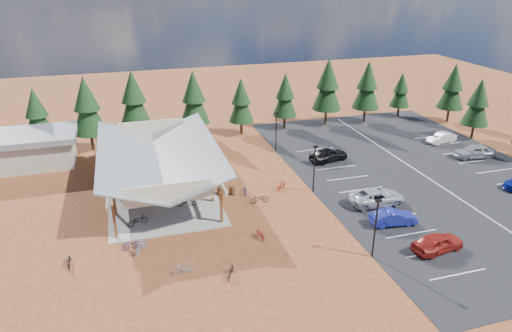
% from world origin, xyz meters
% --- Properties ---
extents(ground, '(140.00, 140.00, 0.00)m').
position_xyz_m(ground, '(0.00, 0.00, 0.00)').
color(ground, maroon).
rests_on(ground, ground).
extents(asphalt_lot, '(27.00, 44.00, 0.04)m').
position_xyz_m(asphalt_lot, '(18.50, 3.00, 0.02)').
color(asphalt_lot, black).
rests_on(asphalt_lot, ground).
extents(concrete_pad, '(10.60, 18.60, 0.10)m').
position_xyz_m(concrete_pad, '(-10.00, 7.00, 0.05)').
color(concrete_pad, gray).
rests_on(concrete_pad, ground).
extents(bike_pavilion, '(11.65, 19.40, 4.97)m').
position_xyz_m(bike_pavilion, '(-10.00, 7.00, 3.82)').
color(bike_pavilion, brown).
rests_on(bike_pavilion, concrete_pad).
extents(outbuilding, '(11.00, 7.00, 3.90)m').
position_xyz_m(outbuilding, '(-24.00, 18.00, 2.03)').
color(outbuilding, '#ADA593').
rests_on(outbuilding, ground).
extents(lamp_post_0, '(0.50, 0.25, 5.14)m').
position_xyz_m(lamp_post_0, '(5.00, -10.00, 2.98)').
color(lamp_post_0, black).
rests_on(lamp_post_0, ground).
extents(lamp_post_1, '(0.50, 0.25, 5.14)m').
position_xyz_m(lamp_post_1, '(5.00, 2.00, 2.98)').
color(lamp_post_1, black).
rests_on(lamp_post_1, ground).
extents(lamp_post_2, '(0.50, 0.25, 5.14)m').
position_xyz_m(lamp_post_2, '(5.00, 14.00, 2.98)').
color(lamp_post_2, black).
rests_on(lamp_post_2, ground).
extents(trash_bin_0, '(0.60, 0.60, 0.90)m').
position_xyz_m(trash_bin_0, '(-3.15, 3.80, 0.45)').
color(trash_bin_0, '#4A2F1A').
rests_on(trash_bin_0, ground).
extents(trash_bin_1, '(0.60, 0.60, 0.90)m').
position_xyz_m(trash_bin_1, '(-4.32, 4.15, 0.45)').
color(trash_bin_1, '#4A2F1A').
rests_on(trash_bin_1, ground).
extents(pine_0, '(3.50, 3.50, 8.15)m').
position_xyz_m(pine_0, '(-23.16, 22.43, 4.97)').
color(pine_0, '#382314').
rests_on(pine_0, ground).
extents(pine_1, '(4.07, 4.07, 9.49)m').
position_xyz_m(pine_1, '(-17.16, 21.04, 5.80)').
color(pine_1, '#382314').
rests_on(pine_1, ground).
extents(pine_2, '(4.10, 4.10, 9.56)m').
position_xyz_m(pine_2, '(-11.49, 22.87, 5.84)').
color(pine_2, '#382314').
rests_on(pine_2, ground).
extents(pine_3, '(3.99, 3.99, 9.28)m').
position_xyz_m(pine_3, '(-3.89, 21.57, 5.67)').
color(pine_3, '#382314').
rests_on(pine_3, ground).
extents(pine_4, '(3.39, 3.39, 7.90)m').
position_xyz_m(pine_4, '(2.51, 21.55, 4.83)').
color(pine_4, '#382314').
rests_on(pine_4, ground).
extents(pine_5, '(3.45, 3.45, 8.04)m').
position_xyz_m(pine_5, '(9.10, 22.23, 4.91)').
color(pine_5, '#382314').
rests_on(pine_5, ground).
extents(pine_6, '(4.20, 4.20, 9.79)m').
position_xyz_m(pine_6, '(15.55, 22.22, 5.98)').
color(pine_6, '#382314').
rests_on(pine_6, ground).
extents(pine_7, '(3.95, 3.95, 9.20)m').
position_xyz_m(pine_7, '(21.59, 21.59, 5.62)').
color(pine_7, '#382314').
rests_on(pine_7, ground).
extents(pine_8, '(2.98, 2.98, 6.93)m').
position_xyz_m(pine_8, '(28.09, 22.67, 4.23)').
color(pine_8, '#382314').
rests_on(pine_8, ground).
extents(pine_12, '(3.54, 3.54, 8.25)m').
position_xyz_m(pine_12, '(32.19, 11.08, 5.04)').
color(pine_12, '#382314').
rests_on(pine_12, ground).
extents(pine_13, '(3.77, 3.77, 8.77)m').
position_xyz_m(pine_13, '(33.81, 18.28, 5.36)').
color(pine_13, '#382314').
rests_on(pine_13, ground).
extents(bike_0, '(1.93, 1.13, 0.96)m').
position_xyz_m(bike_0, '(-12.71, 0.19, 0.58)').
color(bike_0, black).
rests_on(bike_0, concrete_pad).
extents(bike_1, '(1.76, 0.89, 1.02)m').
position_xyz_m(bike_1, '(-11.85, 6.43, 0.61)').
color(bike_1, '#93979A').
rests_on(bike_1, concrete_pad).
extents(bike_2, '(1.94, 0.74, 1.00)m').
position_xyz_m(bike_2, '(-11.69, 9.16, 0.60)').
color(bike_2, '#214E96').
rests_on(bike_2, concrete_pad).
extents(bike_3, '(1.73, 0.53, 1.03)m').
position_xyz_m(bike_3, '(-11.57, 12.18, 0.62)').
color(bike_3, maroon).
rests_on(bike_3, concrete_pad).
extents(bike_4, '(1.87, 0.75, 0.97)m').
position_xyz_m(bike_4, '(-8.03, 2.47, 0.58)').
color(bike_4, black).
rests_on(bike_4, concrete_pad).
extents(bike_5, '(1.50, 0.43, 0.90)m').
position_xyz_m(bike_5, '(-8.50, 5.29, 0.55)').
color(bike_5, gray).
rests_on(bike_5, concrete_pad).
extents(bike_6, '(1.63, 0.91, 0.81)m').
position_xyz_m(bike_6, '(-8.13, 10.22, 0.51)').
color(bike_6, '#1F4895').
rests_on(bike_6, concrete_pad).
extents(bike_7, '(1.79, 0.91, 1.03)m').
position_xyz_m(bike_7, '(-8.87, 13.20, 0.62)').
color(bike_7, maroon).
rests_on(bike_7, concrete_pad).
extents(bike_8, '(0.68, 1.80, 0.93)m').
position_xyz_m(bike_8, '(-18.14, -4.48, 0.47)').
color(bike_8, black).
rests_on(bike_8, ground).
extents(bike_9, '(1.41, 1.67, 1.03)m').
position_xyz_m(bike_9, '(-12.66, -4.12, 0.52)').
color(bike_9, gray).
rests_on(bike_9, ground).
extents(bike_10, '(1.88, 0.75, 0.97)m').
position_xyz_m(bike_10, '(-13.29, -3.55, 0.48)').
color(bike_10, navy).
rests_on(bike_10, ground).
extents(bike_11, '(0.71, 1.54, 0.89)m').
position_xyz_m(bike_11, '(-2.82, -4.94, 0.45)').
color(bike_11, maroon).
rests_on(bike_11, ground).
extents(bike_12, '(1.27, 1.76, 0.88)m').
position_xyz_m(bike_12, '(-6.47, -9.32, 0.44)').
color(bike_12, black).
rests_on(bike_12, ground).
extents(bike_13, '(1.52, 0.45, 0.91)m').
position_xyz_m(bike_13, '(-9.84, -7.96, 0.45)').
color(bike_13, gray).
rests_on(bike_13, ground).
extents(bike_14, '(0.89, 1.73, 0.87)m').
position_xyz_m(bike_14, '(-1.84, 3.56, 0.43)').
color(bike_14, navy).
rests_on(bike_14, ground).
extents(bike_15, '(1.52, 1.43, 0.98)m').
position_xyz_m(bike_15, '(2.02, 3.43, 0.49)').
color(bike_15, maroon).
rests_on(bike_15, ground).
extents(bike_16, '(1.91, 0.78, 0.98)m').
position_xyz_m(bike_16, '(-1.00, 1.25, 0.49)').
color(bike_16, black).
rests_on(bike_16, ground).
extents(car_0, '(4.72, 2.45, 1.53)m').
position_xyz_m(car_0, '(10.45, -10.80, 0.81)').
color(car_0, maroon).
rests_on(car_0, asphalt_lot).
extents(car_1, '(4.36, 1.93, 1.39)m').
position_xyz_m(car_1, '(9.25, -6.12, 0.74)').
color(car_1, navy).
rests_on(car_1, asphalt_lot).
extents(car_2, '(5.53, 2.61, 1.53)m').
position_xyz_m(car_2, '(9.86, -2.24, 0.80)').
color(car_2, '#A3A6AC').
rests_on(car_2, asphalt_lot).
extents(car_4, '(5.06, 2.86, 1.63)m').
position_xyz_m(car_4, '(10.00, 9.16, 0.85)').
color(car_4, black).
rests_on(car_4, asphalt_lot).
extents(car_8, '(5.12, 2.72, 1.66)m').
position_xyz_m(car_8, '(27.39, 5.05, 0.87)').
color(car_8, '#929399').
rests_on(car_8, asphalt_lot).
extents(car_9, '(4.31, 2.10, 1.36)m').
position_xyz_m(car_9, '(26.92, 10.60, 0.72)').
color(car_9, silver).
rests_on(car_9, asphalt_lot).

